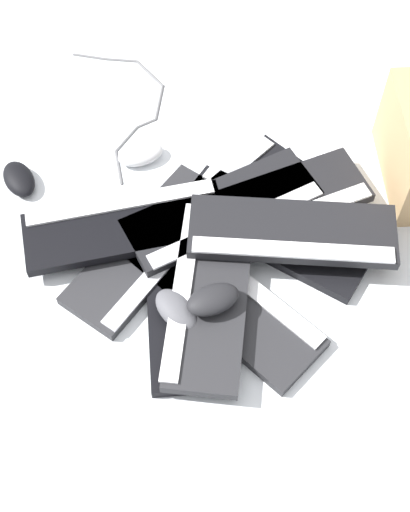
% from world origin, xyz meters
% --- Properties ---
extents(ground_plane, '(3.20, 3.20, 0.00)m').
position_xyz_m(ground_plane, '(0.00, 0.00, 0.00)').
color(ground_plane, silver).
extents(keyboard_0, '(0.44, 0.38, 0.03)m').
position_xyz_m(keyboard_0, '(0.17, -0.00, 0.01)').
color(keyboard_0, black).
rests_on(keyboard_0, ground).
extents(keyboard_1, '(0.46, 0.34, 0.03)m').
position_xyz_m(keyboard_1, '(0.05, 0.15, 0.01)').
color(keyboard_1, '#232326').
rests_on(keyboard_1, ground).
extents(keyboard_2, '(0.46, 0.24, 0.03)m').
position_xyz_m(keyboard_2, '(-0.06, 0.06, 0.01)').
color(keyboard_2, black).
rests_on(keyboard_2, ground).
extents(keyboard_3, '(0.38, 0.44, 0.03)m').
position_xyz_m(keyboard_3, '(-0.07, -0.03, 0.01)').
color(keyboard_3, '#232326').
rests_on(keyboard_3, ground).
extents(keyboard_4, '(0.32, 0.46, 0.03)m').
position_xyz_m(keyboard_4, '(0.12, -0.12, 0.01)').
color(keyboard_4, black).
rests_on(keyboard_4, ground).
extents(keyboard_5, '(0.35, 0.46, 0.03)m').
position_xyz_m(keyboard_5, '(0.17, -0.11, 0.04)').
color(keyboard_5, black).
rests_on(keyboard_5, keyboard_4).
extents(keyboard_6, '(0.29, 0.46, 0.03)m').
position_xyz_m(keyboard_6, '(0.08, 0.21, 0.04)').
color(keyboard_6, black).
rests_on(keyboard_6, keyboard_1).
extents(keyboard_7, '(0.44, 0.15, 0.03)m').
position_xyz_m(keyboard_7, '(-0.07, 0.01, 0.04)').
color(keyboard_7, '#232326').
rests_on(keyboard_7, keyboard_3).
extents(keyboard_8, '(0.17, 0.45, 0.03)m').
position_xyz_m(keyboard_8, '(0.08, -0.16, 0.07)').
color(keyboard_8, black).
rests_on(keyboard_8, keyboard_5).
extents(keyboard_9, '(0.37, 0.45, 0.03)m').
position_xyz_m(keyboard_9, '(0.14, -0.01, 0.04)').
color(keyboard_9, black).
rests_on(keyboard_9, keyboard_0).
extents(mouse_0, '(0.13, 0.12, 0.04)m').
position_xyz_m(mouse_0, '(0.19, 0.48, 0.02)').
color(mouse_0, black).
rests_on(mouse_0, ground).
extents(mouse_1, '(0.11, 0.13, 0.04)m').
position_xyz_m(mouse_1, '(0.30, 0.21, 0.02)').
color(mouse_1, silver).
rests_on(mouse_1, ground).
extents(mouse_2, '(0.12, 0.13, 0.04)m').
position_xyz_m(mouse_2, '(-0.12, 0.06, 0.05)').
color(mouse_2, '#4C4C51').
rests_on(mouse_2, keyboard_2).
extents(mouse_3, '(0.11, 0.13, 0.04)m').
position_xyz_m(mouse_3, '(-0.10, -0.01, 0.08)').
color(mouse_3, black).
rests_on(mouse_3, keyboard_7).
extents(cable_0, '(0.42, 0.26, 0.01)m').
position_xyz_m(cable_0, '(0.48, 0.27, 0.00)').
color(cable_0, '#59595B').
rests_on(cable_0, ground).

